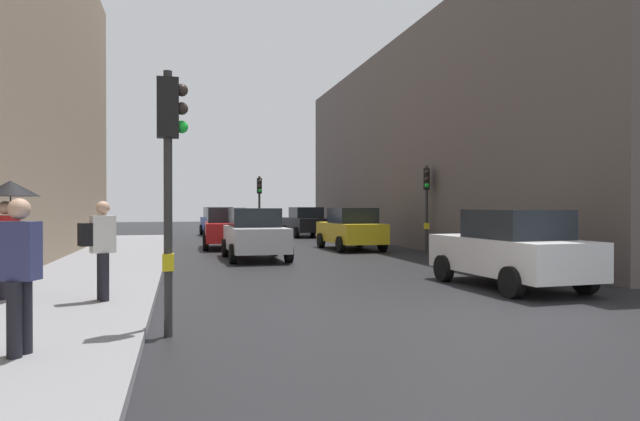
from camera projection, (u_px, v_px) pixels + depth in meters
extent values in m
plane|color=black|center=(473.00, 319.00, 9.36)|extent=(120.00, 120.00, 0.00)
cube|color=gray|center=(89.00, 280.00, 13.61)|extent=(3.27, 40.00, 0.16)
cube|color=#5B514C|center=(501.00, 147.00, 29.05)|extent=(12.00, 30.69, 9.62)
cylinder|color=#2D2D2D|center=(259.00, 208.00, 31.53)|extent=(0.12, 0.12, 3.45)
cube|color=black|center=(259.00, 186.00, 31.52)|extent=(0.25, 0.30, 0.84)
cube|color=yellow|center=(259.00, 220.00, 31.54)|extent=(0.20, 0.16, 0.24)
sphere|color=#2D231E|center=(260.00, 181.00, 31.34)|extent=(0.18, 0.18, 0.18)
sphere|color=#2D231E|center=(260.00, 186.00, 31.34)|extent=(0.18, 0.18, 0.18)
sphere|color=green|center=(260.00, 190.00, 31.34)|extent=(0.18, 0.18, 0.18)
cylinder|color=#2D2D2D|center=(427.00, 209.00, 22.63)|extent=(0.12, 0.12, 3.41)
cube|color=black|center=(427.00, 179.00, 22.62)|extent=(0.33, 0.37, 0.84)
cube|color=yellow|center=(426.00, 226.00, 22.64)|extent=(0.24, 0.22, 0.24)
sphere|color=#2D231E|center=(427.00, 172.00, 22.43)|extent=(0.18, 0.18, 0.18)
sphere|color=#2D231E|center=(427.00, 179.00, 22.43)|extent=(0.18, 0.18, 0.18)
sphere|color=green|center=(427.00, 186.00, 22.43)|extent=(0.18, 0.18, 0.18)
cylinder|color=#2D2D2D|center=(168.00, 204.00, 8.11)|extent=(0.12, 0.12, 3.74)
cube|color=black|center=(168.00, 108.00, 8.10)|extent=(0.31, 0.25, 0.84)
cube|color=yellow|center=(168.00, 262.00, 8.12)|extent=(0.16, 0.20, 0.24)
sphere|color=#2D231E|center=(182.00, 90.00, 8.15)|extent=(0.18, 0.18, 0.18)
sphere|color=#2D231E|center=(182.00, 109.00, 8.15)|extent=(0.18, 0.18, 0.18)
sphere|color=green|center=(182.00, 127.00, 8.15)|extent=(0.18, 0.18, 0.18)
cube|color=yellow|center=(350.00, 232.00, 24.33)|extent=(2.00, 4.28, 0.80)
cube|color=black|center=(352.00, 215.00, 24.09)|extent=(1.70, 2.08, 0.64)
cylinder|color=black|center=(321.00, 240.00, 25.38)|extent=(0.25, 0.65, 0.64)
cylinder|color=black|center=(359.00, 240.00, 25.89)|extent=(0.25, 0.65, 0.64)
cylinder|color=black|center=(340.00, 244.00, 22.79)|extent=(0.25, 0.65, 0.64)
cylinder|color=black|center=(383.00, 243.00, 23.29)|extent=(0.25, 0.65, 0.64)
cube|color=black|center=(305.00, 225.00, 34.42)|extent=(2.10, 4.32, 0.80)
cube|color=black|center=(306.00, 213.00, 34.17)|extent=(1.74, 2.11, 0.64)
cylinder|color=black|center=(285.00, 231.00, 35.43)|extent=(0.27, 0.65, 0.64)
cylinder|color=black|center=(313.00, 230.00, 35.98)|extent=(0.27, 0.65, 0.64)
cylinder|color=black|center=(296.00, 232.00, 32.86)|extent=(0.27, 0.65, 0.64)
cylinder|color=black|center=(326.00, 232.00, 33.41)|extent=(0.27, 0.65, 0.64)
cube|color=silver|center=(509.00, 255.00, 13.04)|extent=(2.06, 4.31, 0.80)
cube|color=black|center=(516.00, 224.00, 12.79)|extent=(1.72, 2.10, 0.64)
cylinder|color=black|center=(444.00, 268.00, 14.06)|extent=(0.26, 0.65, 0.64)
cylinder|color=black|center=(507.00, 266.00, 14.59)|extent=(0.26, 0.65, 0.64)
cylinder|color=black|center=(512.00, 282.00, 11.48)|extent=(0.26, 0.65, 0.64)
cylinder|color=black|center=(586.00, 279.00, 12.02)|extent=(0.26, 0.65, 0.64)
cube|color=navy|center=(219.00, 224.00, 35.70)|extent=(2.09, 4.32, 0.80)
cube|color=black|center=(218.00, 212.00, 35.93)|extent=(1.74, 2.11, 0.64)
cylinder|color=black|center=(237.00, 231.00, 34.69)|extent=(0.26, 0.65, 0.64)
cylinder|color=black|center=(206.00, 231.00, 34.14)|extent=(0.26, 0.65, 0.64)
cylinder|color=black|center=(230.00, 229.00, 37.26)|extent=(0.26, 0.65, 0.64)
cylinder|color=black|center=(202.00, 230.00, 36.71)|extent=(0.26, 0.65, 0.64)
cube|color=#BCBCC1|center=(255.00, 238.00, 19.81)|extent=(1.87, 4.23, 0.80)
cube|color=black|center=(254.00, 217.00, 20.04)|extent=(1.63, 2.03, 0.64)
cylinder|color=black|center=(289.00, 253.00, 18.73)|extent=(0.23, 0.64, 0.64)
cylinder|color=black|center=(233.00, 254.00, 18.28)|extent=(0.23, 0.64, 0.64)
cylinder|color=black|center=(274.00, 247.00, 21.34)|extent=(0.23, 0.64, 0.64)
cylinder|color=black|center=(225.00, 248.00, 20.89)|extent=(0.23, 0.64, 0.64)
cube|color=red|center=(227.00, 232.00, 25.01)|extent=(1.93, 4.25, 0.80)
cube|color=black|center=(226.00, 215.00, 25.25)|extent=(1.66, 2.05, 0.64)
cylinder|color=black|center=(250.00, 243.00, 23.88)|extent=(0.24, 0.65, 0.64)
cylinder|color=black|center=(206.00, 243.00, 23.51)|extent=(0.24, 0.65, 0.64)
cylinder|color=black|center=(245.00, 239.00, 26.52)|extent=(0.24, 0.65, 0.64)
cylinder|color=black|center=(205.00, 239.00, 26.15)|extent=(0.24, 0.65, 0.64)
cylinder|color=black|center=(9.00, 275.00, 10.54)|extent=(0.16, 0.16, 0.85)
cylinder|color=black|center=(2.00, 276.00, 10.34)|extent=(0.16, 0.16, 0.85)
cube|color=red|center=(5.00, 234.00, 10.43)|extent=(0.46, 0.37, 0.66)
sphere|color=tan|center=(5.00, 208.00, 10.43)|extent=(0.24, 0.24, 0.24)
cylinder|color=black|center=(11.00, 220.00, 10.42)|extent=(0.02, 0.02, 0.90)
cone|color=black|center=(10.00, 188.00, 10.42)|extent=(1.00, 1.00, 0.28)
cylinder|color=black|center=(102.00, 276.00, 10.34)|extent=(0.16, 0.16, 0.85)
cylinder|color=black|center=(104.00, 277.00, 10.17)|extent=(0.16, 0.16, 0.85)
cube|color=silver|center=(103.00, 234.00, 10.25)|extent=(0.47, 0.39, 0.66)
sphere|color=tan|center=(103.00, 208.00, 10.25)|extent=(0.24, 0.24, 0.24)
cube|color=black|center=(85.00, 235.00, 10.08)|extent=(0.29, 0.33, 0.40)
cylinder|color=black|center=(25.00, 316.00, 6.58)|extent=(0.16, 0.16, 0.85)
cylinder|color=black|center=(14.00, 320.00, 6.38)|extent=(0.16, 0.16, 0.85)
cube|color=navy|center=(19.00, 251.00, 6.47)|extent=(0.46, 0.37, 0.66)
sphere|color=tan|center=(19.00, 209.00, 6.47)|extent=(0.24, 0.24, 0.24)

